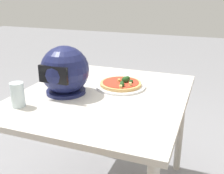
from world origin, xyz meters
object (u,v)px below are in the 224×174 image
drinking_glass (18,95)px  pizza (121,83)px  motorcycle_helmet (65,71)px  dining_table (103,107)px

drinking_glass → pizza: bearing=-130.6°
motorcycle_helmet → pizza: bearing=-142.1°
drinking_glass → motorcycle_helmet: bearing=-117.0°
dining_table → motorcycle_helmet: motorcycle_helmet is taller
motorcycle_helmet → drinking_glass: (0.13, 0.26, -0.07)m
motorcycle_helmet → drinking_glass: 0.29m
pizza → drinking_glass: size_ratio=1.98×
dining_table → drinking_glass: (0.33, 0.32, 0.15)m
dining_table → pizza: 0.19m
motorcycle_helmet → drinking_glass: size_ratio=2.16×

